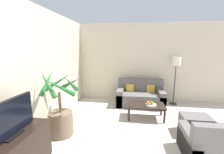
% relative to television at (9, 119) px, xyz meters
% --- Properties ---
extents(wall_back, '(8.17, 0.06, 2.70)m').
position_rel_television_xyz_m(wall_back, '(3.01, 3.68, 0.44)').
color(wall_back, beige).
rests_on(wall_back, ground_plane).
extents(wall_left, '(0.06, 7.48, 2.70)m').
position_rel_television_xyz_m(wall_left, '(-0.31, 0.70, 0.44)').
color(wall_left, beige).
rests_on(wall_left, ground_plane).
extents(television, '(0.18, 0.85, 0.52)m').
position_rel_television_xyz_m(television, '(0.00, 0.00, 0.00)').
color(television, black).
rests_on(television, tv_console).
extents(potted_palm, '(0.88, 0.89, 1.45)m').
position_rel_television_xyz_m(potted_palm, '(0.14, 1.13, -0.45)').
color(potted_palm, brown).
rests_on(potted_palm, ground_plane).
extents(sofa_loveseat, '(1.51, 0.77, 0.83)m').
position_rel_television_xyz_m(sofa_loveseat, '(1.89, 3.16, -0.63)').
color(sofa_loveseat, '#605B5B').
rests_on(sofa_loveseat, ground_plane).
extents(floor_lamp, '(0.28, 0.28, 1.57)m').
position_rel_television_xyz_m(floor_lamp, '(3.00, 3.38, 0.40)').
color(floor_lamp, '#2D2823').
rests_on(floor_lamp, ground_plane).
extents(coffee_table, '(0.98, 0.55, 0.38)m').
position_rel_television_xyz_m(coffee_table, '(2.00, 2.20, -0.58)').
color(coffee_table, black).
rests_on(coffee_table, ground_plane).
extents(fruit_bowl, '(0.27, 0.27, 0.05)m').
position_rel_television_xyz_m(fruit_bowl, '(2.12, 2.12, -0.51)').
color(fruit_bowl, beige).
rests_on(fruit_bowl, coffee_table).
extents(apple_red, '(0.08, 0.08, 0.08)m').
position_rel_television_xyz_m(apple_red, '(2.11, 2.21, -0.45)').
color(apple_red, red).
rests_on(apple_red, fruit_bowl).
extents(apple_green, '(0.08, 0.08, 0.08)m').
position_rel_television_xyz_m(apple_green, '(2.14, 2.10, -0.45)').
color(apple_green, olive).
rests_on(apple_green, fruit_bowl).
extents(orange_fruit, '(0.09, 0.09, 0.09)m').
position_rel_television_xyz_m(orange_fruit, '(2.04, 2.10, -0.45)').
color(orange_fruit, orange).
rests_on(orange_fruit, fruit_bowl).
extents(armchair, '(0.86, 0.77, 0.76)m').
position_rel_television_xyz_m(armchair, '(2.96, 0.78, -0.66)').
color(armchair, '#605B5B').
rests_on(armchair, ground_plane).
extents(ottoman, '(0.60, 0.45, 0.41)m').
position_rel_television_xyz_m(ottoman, '(3.01, 1.58, -0.71)').
color(ottoman, '#605B5B').
rests_on(ottoman, ground_plane).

